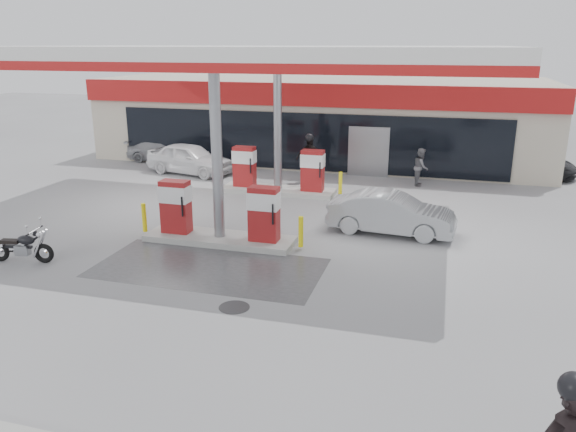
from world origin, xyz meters
name	(u,v)px	position (x,y,z in m)	size (l,w,h in m)	color
ground	(191,266)	(0.00, 0.00, 0.00)	(90.00, 90.00, 0.00)	gray
wet_patch	(209,268)	(0.50, 0.00, 0.00)	(6.00, 3.00, 0.00)	#4C4C4F
drain_cover	(234,307)	(2.00, -2.00, 0.00)	(0.70, 0.70, 0.01)	#38383A
store_building	(322,118)	(0.01, 15.94, 2.01)	(22.00, 8.22, 4.00)	#BDB49E
canopy	(250,57)	(0.00, 5.00, 5.27)	(16.00, 10.02, 5.51)	silver
pump_island_near	(219,219)	(0.00, 2.00, 0.71)	(5.14, 1.30, 1.78)	#9E9E99
pump_island_far	(278,175)	(0.00, 8.00, 0.71)	(5.14, 1.30, 1.78)	#9E9E99
parked_motorcycle	(22,248)	(-4.49, -0.99, 0.41)	(1.80, 0.69, 0.93)	black
sedan_white	(190,158)	(-4.86, 10.20, 0.69)	(1.64, 4.08, 1.39)	white
attendant	(421,167)	(5.36, 10.80, 0.78)	(0.76, 0.59, 1.57)	#5D5D62
hatchback_silver	(391,213)	(4.83, 4.20, 0.64)	(1.36, 3.89, 1.28)	#A4A7AB
parked_car_left	(163,151)	(-7.36, 12.38, 0.53)	(1.48, 3.65, 1.06)	gray
parked_car_right	(531,163)	(10.00, 14.00, 0.55)	(1.82, 3.95, 1.10)	black
biker_walking	(309,159)	(0.72, 10.20, 0.97)	(1.13, 0.47, 1.93)	black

